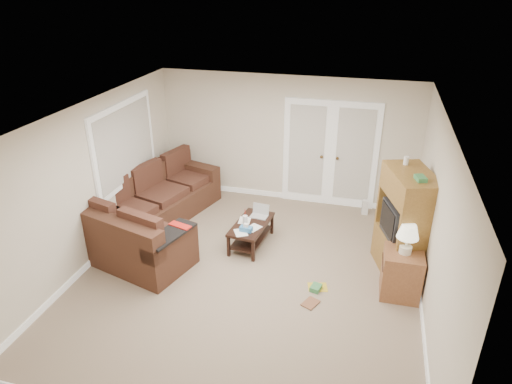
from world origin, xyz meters
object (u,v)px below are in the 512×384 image
(sectional_sofa, at_px, (147,216))
(coffee_table, at_px, (252,232))
(side_cabinet, at_px, (402,270))
(tv_armoire, at_px, (405,224))

(sectional_sofa, distance_m, coffee_table, 1.85)
(coffee_table, relative_size, side_cabinet, 0.92)
(coffee_table, bearing_deg, side_cabinet, -11.57)
(sectional_sofa, distance_m, tv_armoire, 4.26)
(coffee_table, relative_size, tv_armoire, 0.59)
(coffee_table, height_order, tv_armoire, tv_armoire)
(sectional_sofa, xyz_separation_m, coffee_table, (1.84, 0.17, -0.14))
(side_cabinet, bearing_deg, sectional_sofa, 171.44)
(coffee_table, bearing_deg, tv_armoire, 1.83)
(side_cabinet, bearing_deg, coffee_table, 161.87)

